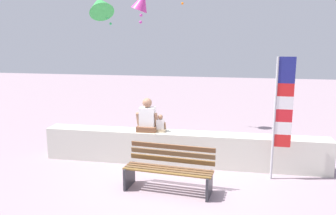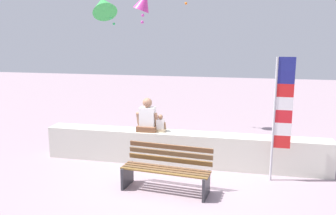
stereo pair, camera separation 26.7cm
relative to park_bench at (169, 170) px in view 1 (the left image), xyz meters
name	(u,v)px [view 1 (the left image)]	position (x,y,z in m)	size (l,w,h in m)	color
ground_plane	(175,180)	(0.05, 0.50, -0.43)	(40.00, 40.00, 0.00)	gray
seawall_ledge	(182,148)	(0.05, 1.48, -0.03)	(6.80, 0.52, 0.79)	beige
park_bench	(169,170)	(0.00, 0.00, 0.00)	(1.83, 0.79, 0.88)	brown
person_adult	(147,118)	(-0.81, 1.48, 0.68)	(0.53, 0.39, 0.81)	brown
person_child	(160,125)	(-0.49, 1.48, 0.53)	(0.28, 0.20, 0.42)	tan
flag_banner	(281,110)	(2.20, 0.94, 1.12)	(0.38, 0.05, 2.65)	#B7B7BC
kite_magenta	(142,2)	(-1.26, 2.84, 3.53)	(0.64, 0.60, 0.88)	#DB3D9E
kite_green	(100,5)	(-2.78, 3.73, 3.54)	(1.13, 1.19, 1.04)	green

